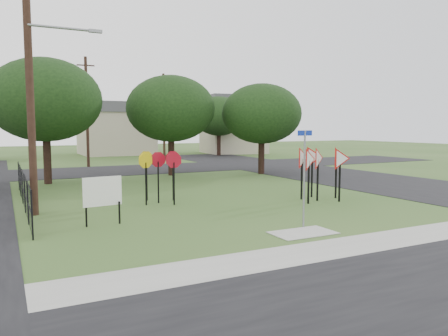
# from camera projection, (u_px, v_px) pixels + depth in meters

# --- Properties ---
(ground) EXTENTS (140.00, 140.00, 0.00)m
(ground) POSITION_uv_depth(u_px,v_px,m) (262.00, 219.00, 15.79)
(ground) COLOR #30521E
(sidewalk) EXTENTS (30.00, 1.60, 0.02)m
(sidewalk) POSITION_uv_depth(u_px,v_px,m) (343.00, 247.00, 12.06)
(sidewalk) COLOR #989890
(sidewalk) RESTS_ON ground
(planting_strip) EXTENTS (30.00, 0.80, 0.02)m
(planting_strip) POSITION_uv_depth(u_px,v_px,m) (376.00, 259.00, 10.99)
(planting_strip) COLOR #30521E
(planting_strip) RESTS_ON ground
(street_right) EXTENTS (8.00, 50.00, 0.02)m
(street_right) POSITION_uv_depth(u_px,v_px,m) (334.00, 175.00, 30.07)
(street_right) COLOR black
(street_right) RESTS_ON ground
(street_far) EXTENTS (60.00, 8.00, 0.02)m
(street_far) POSITION_uv_depth(u_px,v_px,m) (125.00, 170.00, 33.54)
(street_far) COLOR black
(street_far) RESTS_ON ground
(curb_pad) EXTENTS (2.00, 1.20, 0.02)m
(curb_pad) POSITION_uv_depth(u_px,v_px,m) (303.00, 233.00, 13.66)
(curb_pad) COLOR #989890
(curb_pad) RESTS_ON ground
(street_name_sign) EXTENTS (0.66, 0.14, 3.21)m
(street_name_sign) POSITION_uv_depth(u_px,v_px,m) (304.00, 173.00, 14.29)
(street_name_sign) COLOR gray
(street_name_sign) RESTS_ON ground
(stop_sign_cluster) EXTENTS (2.12, 1.85, 2.25)m
(stop_sign_cluster) POSITION_uv_depth(u_px,v_px,m) (159.00, 164.00, 18.99)
(stop_sign_cluster) COLOR black
(stop_sign_cluster) RESTS_ON ground
(yield_sign_cluster) EXTENTS (3.01, 1.71, 2.46)m
(yield_sign_cluster) POSITION_uv_depth(u_px,v_px,m) (320.00, 161.00, 19.68)
(yield_sign_cluster) COLOR black
(yield_sign_cluster) RESTS_ON ground
(info_board) EXTENTS (1.32, 0.20, 1.65)m
(info_board) POSITION_uv_depth(u_px,v_px,m) (103.00, 193.00, 14.67)
(info_board) COLOR black
(info_board) RESTS_ON ground
(utility_pole_main) EXTENTS (3.55, 0.33, 10.00)m
(utility_pole_main) POSITION_uv_depth(u_px,v_px,m) (31.00, 75.00, 16.03)
(utility_pole_main) COLOR #38231A
(utility_pole_main) RESTS_ON ground
(far_pole_a) EXTENTS (1.40, 0.24, 9.00)m
(far_pole_a) POSITION_uv_depth(u_px,v_px,m) (87.00, 111.00, 35.76)
(far_pole_a) COLOR #38231A
(far_pole_a) RESTS_ON ground
(far_pole_b) EXTENTS (1.40, 0.24, 8.50)m
(far_pole_b) POSITION_uv_depth(u_px,v_px,m) (164.00, 116.00, 42.94)
(far_pole_b) COLOR #38231A
(far_pole_b) RESTS_ON ground
(fence_run) EXTENTS (0.05, 11.55, 1.50)m
(fence_run) POSITION_uv_depth(u_px,v_px,m) (23.00, 189.00, 17.84)
(fence_run) COLOR black
(fence_run) RESTS_ON ground
(house_mid) EXTENTS (8.40, 8.40, 6.20)m
(house_mid) POSITION_uv_depth(u_px,v_px,m) (116.00, 128.00, 52.81)
(house_mid) COLOR #C0B59A
(house_mid) RESTS_ON ground
(house_right) EXTENTS (8.30, 8.30, 7.20)m
(house_right) POSITION_uv_depth(u_px,v_px,m) (233.00, 124.00, 55.52)
(house_right) COLOR #C0B59A
(house_right) RESTS_ON ground
(tree_near_left) EXTENTS (6.40, 6.40, 7.27)m
(tree_near_left) POSITION_uv_depth(u_px,v_px,m) (45.00, 100.00, 25.06)
(tree_near_left) COLOR black
(tree_near_left) RESTS_ON ground
(tree_near_mid) EXTENTS (6.00, 6.00, 6.80)m
(tree_near_mid) POSITION_uv_depth(u_px,v_px,m) (171.00, 109.00, 29.58)
(tree_near_mid) COLOR black
(tree_near_mid) RESTS_ON ground
(tree_near_right) EXTENTS (5.60, 5.60, 6.33)m
(tree_near_right) POSITION_uv_depth(u_px,v_px,m) (262.00, 114.00, 30.54)
(tree_near_right) COLOR black
(tree_near_right) RESTS_ON ground
(tree_far_right) EXTENTS (6.00, 6.00, 6.80)m
(tree_far_right) POSITION_uv_depth(u_px,v_px,m) (219.00, 116.00, 50.08)
(tree_far_right) COLOR black
(tree_far_right) RESTS_ON ground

